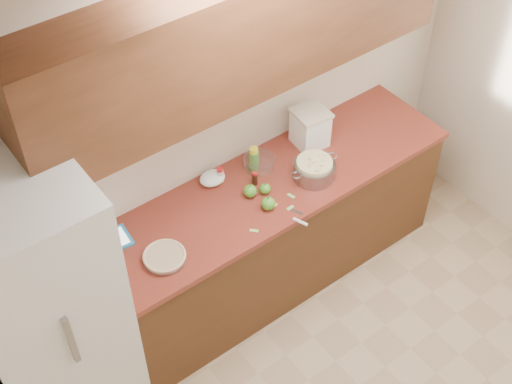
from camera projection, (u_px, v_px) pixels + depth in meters
room_shell at (456, 314)px, 3.25m from camera, size 3.60×3.60×3.60m
counter_run at (260, 238)px, 4.68m from camera, size 2.64×0.68×0.92m
upper_cabinets at (243, 33)px, 3.70m from camera, size 2.60×0.34×0.70m
fridge at (46, 313)px, 3.74m from camera, size 0.70×0.70×1.80m
pie at (165, 257)px, 3.95m from camera, size 0.25×0.25×0.04m
colander at (314, 169)px, 4.38m from camera, size 0.35×0.26×0.13m
flour_canister at (310, 127)px, 4.55m from camera, size 0.23×0.23×0.26m
tablet at (110, 242)px, 4.04m from camera, size 0.25×0.20×0.02m
paring_knife at (300, 220)px, 4.16m from camera, size 0.09×0.19×0.02m
lemon_bottle at (254, 159)px, 4.42m from camera, size 0.06×0.06×0.17m
cinnamon_shaker at (220, 175)px, 4.36m from camera, size 0.04×0.04×0.10m
vanilla_bottle at (255, 179)px, 4.35m from camera, size 0.03×0.03×0.10m
mixing_bowl at (259, 162)px, 4.46m from camera, size 0.20×0.20×0.07m
paper_towel at (212, 178)px, 4.37m from camera, size 0.18×0.15×0.07m
apple_left at (250, 191)px, 4.28m from camera, size 0.08×0.08×0.09m
apple_center at (265, 189)px, 4.30m from camera, size 0.07×0.07×0.08m
apple_front at (268, 203)px, 4.21m from camera, size 0.08×0.08×0.10m
peel_a at (291, 196)px, 4.31m from camera, size 0.03×0.05×0.00m
peel_b at (254, 231)px, 4.11m from camera, size 0.05×0.05×0.00m
peel_c at (290, 208)px, 4.24m from camera, size 0.05×0.03×0.00m
peel_d at (275, 205)px, 4.25m from camera, size 0.04×0.02×0.00m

